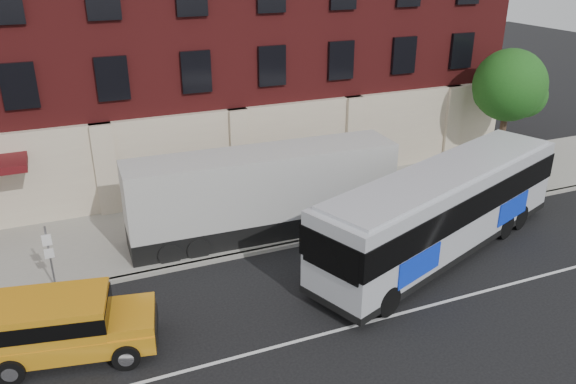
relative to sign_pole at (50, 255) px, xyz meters
name	(u,v)px	position (x,y,z in m)	size (l,w,h in m)	color
ground	(361,336)	(8.50, -6.15, -1.45)	(120.00, 120.00, 0.00)	black
sidewalk	(260,215)	(8.50, 2.85, -1.38)	(60.00, 6.00, 0.15)	#99968B
kerb	(286,246)	(8.50, -0.15, -1.38)	(60.00, 0.25, 0.15)	#99968B
lane_line	(353,326)	(8.50, -5.65, -1.45)	(60.00, 0.12, 0.01)	silver
building	(203,18)	(8.49, 10.77, 6.13)	(30.00, 12.10, 15.00)	#5E1617
sign_pole	(50,255)	(0.00, 0.00, 0.00)	(0.30, 0.20, 2.50)	gray
street_tree	(510,88)	(22.04, 3.34, 2.96)	(3.60, 3.60, 6.20)	#36241B
city_bus	(443,207)	(13.84, -2.70, 0.45)	(12.68, 6.97, 3.44)	#B0B3BB
yellow_suv	(62,323)	(0.18, -3.63, -0.36)	(5.11, 2.86, 1.90)	orange
shipping_container	(264,195)	(8.09, 1.22, 0.33)	(10.86, 2.59, 3.60)	black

